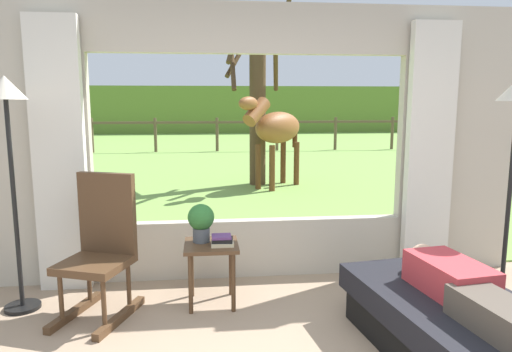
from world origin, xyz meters
TOP-DOWN VIEW (x-y plane):
  - back_wall_with_window at (0.00, 2.26)m, footprint 5.20×0.12m
  - curtain_panel_left at (-1.69, 2.12)m, footprint 0.44×0.10m
  - curtain_panel_right at (1.69, 2.12)m, footprint 0.44×0.10m
  - outdoor_pasture_lawn at (0.00, 13.16)m, footprint 36.00×21.68m
  - distant_hill_ridge at (0.00, 23.00)m, footprint 36.00×2.00m
  - recliner_sofa at (1.17, 0.55)m, footprint 1.12×1.81m
  - reclining_person at (1.17, 0.50)m, footprint 0.42×1.44m
  - rocking_chair at (-1.25, 1.56)m, footprint 0.67×0.80m
  - side_table at (-0.39, 1.63)m, footprint 0.44×0.44m
  - potted_plant at (-0.47, 1.69)m, footprint 0.22×0.22m
  - book_stack at (-0.30, 1.57)m, footprint 0.18×0.15m
  - floor_lamp_left at (-1.93, 1.70)m, footprint 0.32×0.32m
  - horse at (0.92, 6.76)m, footprint 1.50×1.55m
  - pasture_tree at (0.61, 7.17)m, footprint 1.32×1.15m
  - pasture_fence_line at (0.00, 13.49)m, footprint 16.10×0.10m

SIDE VIEW (x-z plane):
  - outdoor_pasture_lawn at x=0.00m, z-range 0.00..0.02m
  - recliner_sofa at x=1.17m, z-range 0.01..0.43m
  - side_table at x=-0.39m, z-range 0.17..0.69m
  - reclining_person at x=1.17m, z-range 0.41..0.63m
  - rocking_chair at x=-1.25m, z-range -0.01..1.11m
  - book_stack at x=-0.30m, z-range 0.52..0.60m
  - potted_plant at x=-0.47m, z-range 0.54..0.86m
  - pasture_fence_line at x=0.00m, z-range 0.19..1.29m
  - horse at x=0.92m, z-range 0.29..2.02m
  - curtain_panel_left at x=-1.69m, z-range 0.00..2.40m
  - curtain_panel_right at x=1.69m, z-range 0.00..2.40m
  - distant_hill_ridge at x=0.00m, z-range 0.00..2.40m
  - back_wall_with_window at x=0.00m, z-range -0.03..2.52m
  - floor_lamp_left at x=-1.93m, z-range 0.58..2.45m
  - pasture_tree at x=0.61m, z-range -0.18..3.61m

